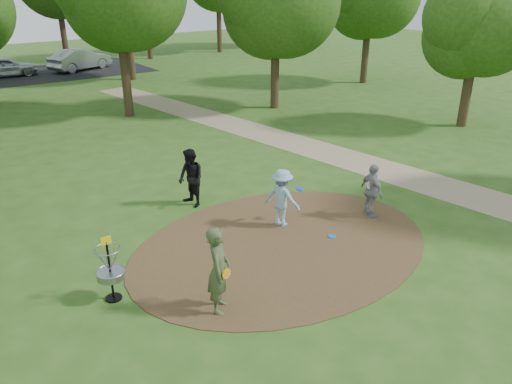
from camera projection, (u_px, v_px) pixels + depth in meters
ground at (283, 245)px, 13.14m from camera, size 100.00×100.00×0.00m
dirt_clearing at (283, 245)px, 13.14m from camera, size 8.40×8.40×0.02m
footpath at (388, 171)px, 18.12m from camera, size 7.55×39.89×0.01m
parking_lot at (49, 73)px, 36.56m from camera, size 14.00×8.00×0.01m
player_observer_with_disc at (219, 270)px, 10.23m from camera, size 0.80×0.84×1.94m
player_throwing_with_disc at (282, 198)px, 13.89m from camera, size 1.24×1.24×1.67m
player_walking_with_disc at (191, 178)px, 15.07m from camera, size 0.74×0.92×1.80m
player_waiting_with_disc at (372, 191)px, 14.37m from camera, size 0.59×1.02×1.63m
disc_ground_cyan at (216, 237)px, 13.46m from camera, size 0.22×0.22×0.02m
disc_ground_blue at (332, 236)px, 13.52m from camera, size 0.22×0.22×0.02m
disc_ground_red at (212, 241)px, 13.27m from camera, size 0.22×0.22×0.02m
car_left at (5, 67)px, 34.82m from camera, size 4.18×1.81×1.40m
car_right at (80, 59)px, 37.33m from camera, size 5.03×3.28×1.57m
disc_golf_basket at (109, 264)px, 10.61m from camera, size 0.63×0.63×1.54m
tree_ring at (160, 14)px, 18.82m from camera, size 36.77×45.72×9.31m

